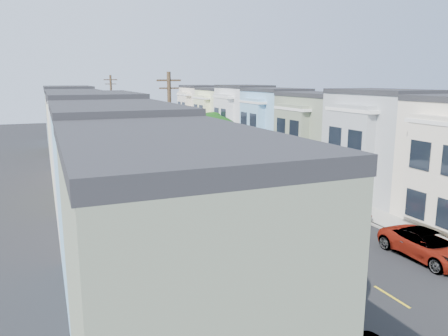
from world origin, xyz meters
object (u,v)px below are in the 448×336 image
tree_a (278,227)px  parked_left_d (152,176)px  parked_right_a (428,246)px  utility_pole_near (171,148)px  tree_b (206,159)px  parked_left_c (191,211)px  tree_c (152,146)px  fedex_truck (305,195)px  tree_e (107,115)px  lead_sedan (242,185)px  tree_far_r (213,124)px  parked_right_d (201,148)px  utility_pole_far (112,117)px  parked_right_b (336,206)px  parked_left_b (245,256)px  tree_d (130,128)px  parked_right_c (225,159)px

tree_a → parked_left_d: size_ratio=1.50×
tree_a → parked_right_a: bearing=15.7°
utility_pole_near → parked_left_d: size_ratio=2.30×
tree_b → parked_left_c: (1.40, 7.00, -4.98)m
tree_c → fedex_truck: (8.70, -8.29, -2.79)m
tree_a → parked_left_d: tree_a is taller
tree_e → lead_sedan: 26.78m
utility_pole_near → parked_left_c: utility_pole_near is taller
tree_far_r → lead_sedan: (-5.27, -20.99, -3.18)m
tree_e → parked_right_d: bearing=-24.1°
utility_pole_far → lead_sedan: bearing=-68.7°
lead_sedan → parked_right_a: (3.28, -17.04, 0.11)m
lead_sedan → parked_right_d: bearing=88.5°
parked_right_a → parked_right_b: bearing=88.9°
tree_e → parked_left_b: size_ratio=1.67×
lead_sedan → parked_left_d: parked_left_d is taller
parked_left_d → parked_right_a: size_ratio=0.79×
fedex_truck → parked_left_d: 16.48m
tree_c → utility_pole_far: bearing=90.0°
tree_far_r → parked_right_a: tree_far_r is taller
tree_d → parked_left_b: (1.40, -23.65, -4.22)m
tree_e → fedex_truck: 35.05m
tree_c → parked_left_b: 14.76m
tree_e → parked_right_b: (11.20, -34.08, -4.38)m
tree_c → parked_left_b: (1.40, -14.18, -3.85)m
tree_e → parked_left_b: 39.94m
lead_sedan → parked_right_b: (3.28, -8.90, 0.09)m
tree_a → parked_left_b: size_ratio=1.46×
utility_pole_far → parked_right_b: utility_pole_far is taller
tree_d → parked_right_a: size_ratio=1.33×
utility_pole_near → lead_sedan: 10.71m
parked_left_d → parked_right_b: bearing=-58.9°
tree_c → lead_sedan: bearing=2.2°
parked_left_b → parked_right_b: parked_right_b is taller
fedex_truck → tree_c: bearing=139.9°
parked_right_b → parked_right_c: size_ratio=1.32×
tree_d → parked_right_b: size_ratio=1.35×
tree_a → parked_left_d: 26.59m
tree_b → tree_a: bearing=-90.0°
tree_a → lead_sedan: tree_a is taller
parked_left_b → parked_left_d: parked_left_b is taller
utility_pole_far → parked_right_a: bearing=-73.3°
parked_right_d → parked_left_c: bearing=-112.6°
tree_far_r → utility_pole_far: 13.27m
parked_right_d → parked_right_a: bearing=-91.8°
utility_pole_near → parked_right_c: (11.20, 17.39, -4.49)m
tree_a → fedex_truck: size_ratio=0.97×
tree_far_r → parked_right_d: tree_far_r is taller
tree_a → parked_right_a: 12.17m
parked_left_b → parked_right_c: parked_left_b is taller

